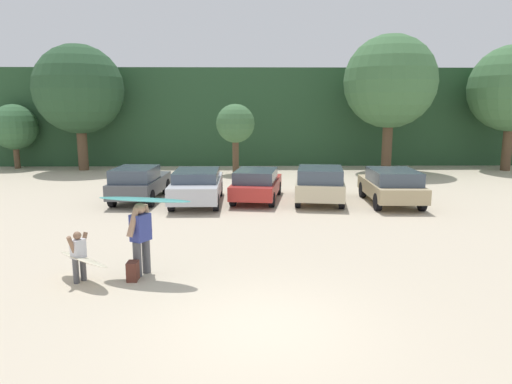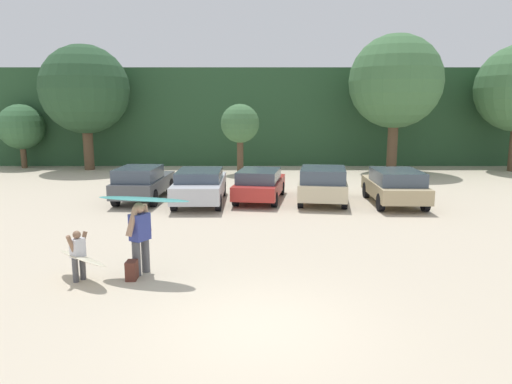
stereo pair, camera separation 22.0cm
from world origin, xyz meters
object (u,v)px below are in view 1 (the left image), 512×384
at_px(backpack_dropped, 133,271).
at_px(parked_car_tan, 392,185).
at_px(parked_car_red, 257,184).
at_px(parked_car_champagne, 320,183).
at_px(person_adult, 141,234).
at_px(surfboard_cream, 83,259).
at_px(parked_car_silver, 197,185).
at_px(person_child, 78,254).
at_px(surfboard_teal, 144,200).
at_px(parked_car_dark_gray, 139,182).

bearing_deg(backpack_dropped, parked_car_tan, 44.90).
bearing_deg(parked_car_red, parked_car_champagne, -90.34).
distance_m(person_adult, surfboard_cream, 1.40).
distance_m(parked_car_red, parked_car_champagne, 2.70).
bearing_deg(parked_car_red, surfboard_cream, 165.48).
xyz_separation_m(parked_car_silver, person_adult, (-0.44, -8.50, 0.22)).
xyz_separation_m(person_child, backpack_dropped, (1.20, 0.07, -0.45)).
xyz_separation_m(parked_car_tan, surfboard_teal, (-8.36, -8.32, 1.06)).
height_order(parked_car_red, backpack_dropped, parked_car_red).
bearing_deg(parked_car_red, parked_car_tan, -90.00).
bearing_deg(parked_car_champagne, surfboard_cream, 151.56).
bearing_deg(surfboard_cream, surfboard_teal, -123.82).
bearing_deg(parked_car_silver, parked_car_red, -77.61).
xyz_separation_m(parked_car_silver, parked_car_champagne, (5.16, 0.14, 0.05)).
distance_m(parked_car_silver, parked_car_champagne, 5.16).
xyz_separation_m(parked_car_dark_gray, parked_car_red, (5.03, 0.02, -0.08)).
distance_m(parked_car_tan, surfboard_cream, 13.05).
bearing_deg(person_adult, parked_car_champagne, -92.21).
relative_size(parked_car_dark_gray, backpack_dropped, 10.02).
bearing_deg(parked_car_red, backpack_dropped, 171.06).
relative_size(parked_car_tan, surfboard_teal, 1.79).
distance_m(parked_car_dark_gray, parked_car_red, 5.03).
xyz_separation_m(parked_car_dark_gray, person_child, (0.77, -9.53, -0.13)).
height_order(surfboard_teal, surfboard_cream, surfboard_teal).
bearing_deg(parked_car_champagne, surfboard_teal, 156.39).
distance_m(parked_car_red, person_child, 10.46).
bearing_deg(parked_car_tan, person_adult, 135.68).
xyz_separation_m(parked_car_silver, backpack_dropped, (-0.56, -8.90, -0.55)).
bearing_deg(surfboard_teal, surfboard_cream, 29.88).
bearing_deg(person_adult, parked_car_dark_gray, -46.25).
xyz_separation_m(parked_car_silver, parked_car_red, (2.50, 0.57, -0.04)).
relative_size(parked_car_champagne, surfboard_teal, 1.89).
height_order(parked_car_dark_gray, surfboard_teal, surfboard_teal).
bearing_deg(backpack_dropped, parked_car_silver, 86.37).
bearing_deg(surfboard_teal, parked_car_dark_gray, -61.92).
distance_m(person_adult, surfboard_teal, 0.89).
distance_m(parked_car_silver, person_adult, 8.52).
bearing_deg(backpack_dropped, parked_car_dark_gray, 101.76).
relative_size(parked_car_champagne, surfboard_cream, 2.67).
height_order(parked_car_champagne, parked_car_tan, parked_car_champagne).
bearing_deg(parked_car_silver, surfboard_cream, 168.99).
bearing_deg(parked_car_dark_gray, surfboard_cream, -172.26).
relative_size(parked_car_tan, surfboard_cream, 2.53).
bearing_deg(parked_car_tan, person_child, 133.14).
bearing_deg(surfboard_cream, parked_car_silver, -59.79).
height_order(parked_car_champagne, person_child, parked_car_champagne).
xyz_separation_m(parked_car_tan, person_adult, (-8.50, -8.20, 0.19)).
relative_size(parked_car_tan, person_adult, 2.42).
relative_size(parked_car_silver, person_adult, 2.68).
xyz_separation_m(person_adult, person_child, (-1.33, -0.48, -0.32)).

